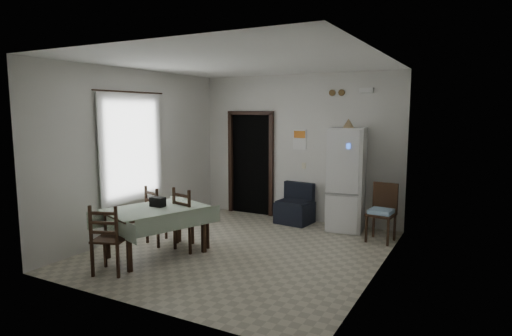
{
  "coord_description": "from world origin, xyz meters",
  "views": [
    {
      "loc": [
        3.29,
        -5.63,
        2.18
      ],
      "look_at": [
        0.0,
        0.5,
        1.25
      ],
      "focal_mm": 30.0,
      "sensor_mm": 36.0,
      "label": 1
    }
  ],
  "objects_px": {
    "fridge": "(347,179)",
    "dining_chair_near_head": "(110,238)",
    "corner_chair": "(381,213)",
    "dining_chair_far_left": "(162,215)",
    "dining_table": "(156,232)",
    "navy_seat": "(295,203)",
    "dining_chair_far_right": "(191,218)"
  },
  "relations": [
    {
      "from": "fridge",
      "to": "corner_chair",
      "type": "bearing_deg",
      "value": -37.64
    },
    {
      "from": "navy_seat",
      "to": "dining_chair_far_right",
      "type": "height_order",
      "value": "dining_chair_far_right"
    },
    {
      "from": "dining_table",
      "to": "dining_chair_near_head",
      "type": "bearing_deg",
      "value": -74.33
    },
    {
      "from": "fridge",
      "to": "dining_table",
      "type": "xyz_separation_m",
      "value": [
        -2.13,
        -2.74,
        -0.57
      ]
    },
    {
      "from": "navy_seat",
      "to": "dining_table",
      "type": "height_order",
      "value": "navy_seat"
    },
    {
      "from": "fridge",
      "to": "dining_chair_far_right",
      "type": "xyz_separation_m",
      "value": [
        -1.85,
        -2.25,
        -0.44
      ]
    },
    {
      "from": "dining_table",
      "to": "dining_chair_far_left",
      "type": "distance_m",
      "value": 0.61
    },
    {
      "from": "corner_chair",
      "to": "dining_chair_near_head",
      "type": "distance_m",
      "value": 4.29
    },
    {
      "from": "dining_chair_far_left",
      "to": "fridge",
      "type": "bearing_deg",
      "value": -118.42
    },
    {
      "from": "dining_table",
      "to": "fridge",
      "type": "bearing_deg",
      "value": 72.45
    },
    {
      "from": "corner_chair",
      "to": "dining_chair_near_head",
      "type": "xyz_separation_m",
      "value": [
        -2.92,
        -3.15,
        -0.01
      ]
    },
    {
      "from": "dining_table",
      "to": "dining_chair_far_left",
      "type": "relative_size",
      "value": 1.47
    },
    {
      "from": "dining_chair_far_right",
      "to": "corner_chair",
      "type": "bearing_deg",
      "value": -131.93
    },
    {
      "from": "dining_table",
      "to": "dining_chair_near_head",
      "type": "height_order",
      "value": "dining_chair_near_head"
    },
    {
      "from": "fridge",
      "to": "navy_seat",
      "type": "height_order",
      "value": "fridge"
    },
    {
      "from": "fridge",
      "to": "dining_table",
      "type": "height_order",
      "value": "fridge"
    },
    {
      "from": "corner_chair",
      "to": "dining_chair_far_left",
      "type": "distance_m",
      "value": 3.65
    },
    {
      "from": "navy_seat",
      "to": "dining_chair_near_head",
      "type": "xyz_separation_m",
      "value": [
        -1.17,
        -3.58,
        0.09
      ]
    },
    {
      "from": "dining_chair_near_head",
      "to": "corner_chair",
      "type": "bearing_deg",
      "value": -153.8
    },
    {
      "from": "corner_chair",
      "to": "dining_chair_far_right",
      "type": "height_order",
      "value": "dining_chair_far_right"
    },
    {
      "from": "fridge",
      "to": "dining_chair_near_head",
      "type": "distance_m",
      "value": 4.22
    },
    {
      "from": "dining_chair_far_right",
      "to": "fridge",
      "type": "bearing_deg",
      "value": -116.68
    },
    {
      "from": "fridge",
      "to": "dining_chair_far_right",
      "type": "bearing_deg",
      "value": -136.11
    },
    {
      "from": "fridge",
      "to": "dining_chair_far_left",
      "type": "height_order",
      "value": "fridge"
    },
    {
      "from": "fridge",
      "to": "navy_seat",
      "type": "bearing_deg",
      "value": 173.24
    },
    {
      "from": "dining_chair_far_right",
      "to": "dining_chair_near_head",
      "type": "bearing_deg",
      "value": 87.8
    },
    {
      "from": "fridge",
      "to": "corner_chair",
      "type": "relative_size",
      "value": 1.93
    },
    {
      "from": "dining_chair_far_right",
      "to": "dining_chair_far_left",
      "type": "bearing_deg",
      "value": 11.56
    },
    {
      "from": "fridge",
      "to": "dining_table",
      "type": "relative_size",
      "value": 1.33
    },
    {
      "from": "navy_seat",
      "to": "dining_chair_far_left",
      "type": "distance_m",
      "value": 2.66
    },
    {
      "from": "corner_chair",
      "to": "fridge",
      "type": "bearing_deg",
      "value": 155.02
    },
    {
      "from": "corner_chair",
      "to": "dining_chair_far_right",
      "type": "bearing_deg",
      "value": -138.7
    }
  ]
}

